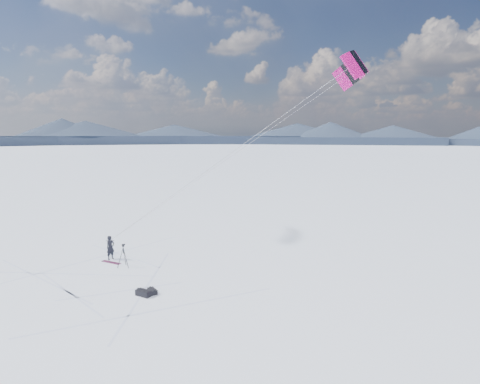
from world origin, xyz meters
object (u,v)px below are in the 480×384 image
at_px(tripod, 123,252).
at_px(gear_bag_a, 143,293).
at_px(snowboard, 111,262).
at_px(gear_bag_b, 152,291).
at_px(snowkiter, 111,259).

height_order(tripod, gear_bag_a, tripod).
relative_size(snowboard, gear_bag_b, 2.04).
xyz_separation_m(snowboard, tripod, (1.35, -0.38, 0.94)).
relative_size(tripod, gear_bag_a, 1.74).
bearing_deg(gear_bag_b, snowkiter, 179.99).
relative_size(snowkiter, gear_bag_a, 1.86).
height_order(snowkiter, snowboard, snowkiter).
xyz_separation_m(snowkiter, gear_bag_a, (5.73, -4.10, 0.16)).
relative_size(snowkiter, snowboard, 1.08).
height_order(snowboard, tripod, tripod).
distance_m(tripod, gear_bag_a, 5.09).
bearing_deg(snowboard, tripod, -11.40).
bearing_deg(snowboard, gear_bag_b, -25.47).
xyz_separation_m(snowboard, gear_bag_b, (5.46, -3.11, 0.11)).
bearing_deg(snowboard, gear_bag_a, -30.01).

